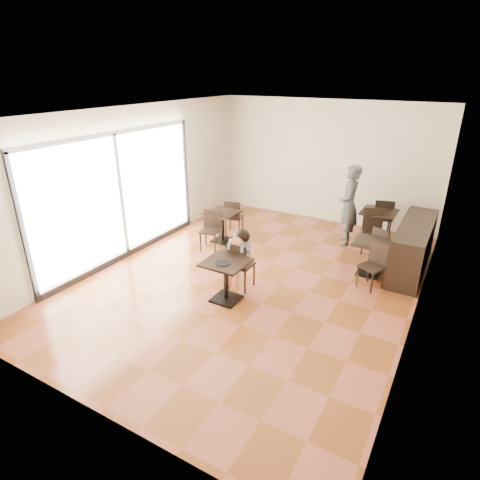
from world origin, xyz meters
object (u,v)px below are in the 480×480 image
Objects in this scene: child_chair at (241,265)px; chair_back_a at (382,218)px; chair_mid_b at (372,267)px; cafe_table_left at (223,227)px; child_table at (226,281)px; chair_back_b at (372,232)px; cafe_table_back at (377,227)px; chair_left_a at (234,217)px; child at (241,259)px; adult_patron at (349,205)px; chair_left_b at (210,231)px; cafe_table_mid at (370,258)px; chair_mid_a at (384,247)px.

chair_back_a is (1.76, 3.94, 0.03)m from child_chair.
child_chair is at bearing -126.49° from chair_mid_b.
cafe_table_left is at bearing 18.85° from chair_back_a.
chair_back_b is at bearing 62.80° from child_table.
chair_mid_b is (0.38, -2.22, 0.02)m from cafe_table_back.
cafe_table_left is 3.68m from chair_mid_b.
chair_left_a is at bearing 175.18° from chair_back_b.
chair_mid_b is at bearing -150.53° from child_chair.
child is 3.86m from cafe_table_back.
child_chair is at bearing 0.00° from child.
chair_left_a is at bearing 123.38° from child.
chair_back_b reaches higher than child_table.
chair_left_b is at bearing -68.51° from adult_patron.
chair_left_b is 3.68m from chair_back_b.
chair_back_a is (1.76, 4.49, 0.11)m from child_table.
cafe_table_mid is (2.00, 1.76, -0.11)m from child_chair.
child_chair is at bearing 71.19° from chair_mid_a.
cafe_table_back is at bearing 74.59° from chair_back_a.
cafe_table_left is (-3.50, -0.04, 0.02)m from cafe_table_mid.
cafe_table_left is 0.83× the size of chair_left_b.
child_table is 1.03× the size of cafe_table_left.
chair_left_a is (-3.64, 1.06, 0.02)m from chair_mid_b.
child is 3.38m from chair_back_b.
chair_left_b is (0.00, -0.55, 0.08)m from cafe_table_left.
chair_mid_b is (2.14, 1.21, -0.16)m from child.
child is at bearing -117.20° from cafe_table_back.
chair_back_b is (3.26, 0.61, 0.04)m from chair_left_a.
chair_left_a is (-3.26, -1.16, 0.04)m from cafe_table_back.
chair_mid_b is at bearing -80.26° from cafe_table_back.
chair_left_b is at bearing 76.17° from chair_left_a.
chair_left_a is 3.32m from chair_back_b.
chair_back_b is at bearing 101.87° from cafe_table_mid.
chair_back_a is (0.00, 0.51, 0.08)m from cafe_table_back.
cafe_table_left is at bearing -163.93° from chair_mid_b.
adult_patron is at bearing 142.28° from chair_mid_b.
cafe_table_back is (1.76, 3.98, 0.02)m from child_table.
chair_left_b is at bearing 41.42° from chair_mid_a.
chair_mid_b is (3.64, -0.51, 0.05)m from cafe_table_left.
child_table is 0.66× the size of child.
child reaches higher than chair_mid_a.
adult_patron reaches higher than child.
cafe_table_mid is 2.20m from chair_back_a.
child_chair is 2.72m from chair_left_a.
chair_mid_a reaches higher than cafe_table_left.
chair_left_b is at bearing -38.05° from child_chair.
child_chair is at bearing 90.00° from child_table.
cafe_table_mid is at bearing -81.98° from cafe_table_back.
child_chair is 1.09× the size of chair_mid_a.
chair_left_a is (-2.61, -0.86, -0.49)m from adult_patron.
adult_patron is 1.90× the size of chair_back_b.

